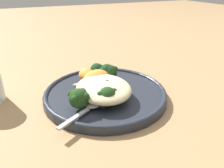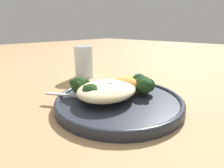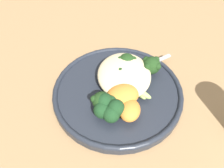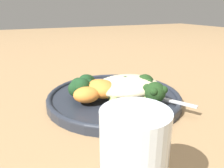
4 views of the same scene
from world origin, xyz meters
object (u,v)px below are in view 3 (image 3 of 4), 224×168
at_px(broccoli_stalk_0, 150,68).
at_px(quinoa_mound, 125,74).
at_px(broccoli_stalk_6, 110,99).
at_px(sweet_potato_chunk_0, 130,110).
at_px(plate, 118,91).
at_px(kale_tuft, 109,107).
at_px(broccoli_stalk_3, 123,77).
at_px(broccoli_stalk_4, 122,82).
at_px(broccoli_stalk_1, 134,72).
at_px(broccoli_stalk_2, 128,64).
at_px(sweet_potato_chunk_1, 123,95).
at_px(broccoli_stalk_5, 124,88).
at_px(spoon, 142,67).

bearing_deg(broccoli_stalk_0, quinoa_mound, 136.60).
height_order(broccoli_stalk_6, sweet_potato_chunk_0, broccoli_stalk_6).
bearing_deg(plate, kale_tuft, -16.22).
xyz_separation_m(broccoli_stalk_0, broccoli_stalk_3, (0.03, -0.06, -0.00)).
bearing_deg(broccoli_stalk_4, plate, 74.44).
bearing_deg(broccoli_stalk_1, broccoli_stalk_2, 31.03).
relative_size(sweet_potato_chunk_0, sweet_potato_chunk_1, 0.74).
distance_m(broccoli_stalk_4, broccoli_stalk_5, 0.02).
bearing_deg(broccoli_stalk_4, broccoli_stalk_0, -116.48).
relative_size(broccoli_stalk_1, broccoli_stalk_2, 1.00).
bearing_deg(sweet_potato_chunk_1, broccoli_stalk_3, 177.39).
bearing_deg(broccoli_stalk_4, sweet_potato_chunk_0, 135.16).
xyz_separation_m(sweet_potato_chunk_1, kale_tuft, (0.03, -0.03, 0.00)).
height_order(broccoli_stalk_1, broccoli_stalk_2, broccoli_stalk_2).
relative_size(broccoli_stalk_3, spoon, 0.72).
distance_m(broccoli_stalk_1, kale_tuft, 0.12).
relative_size(broccoli_stalk_6, sweet_potato_chunk_1, 1.74).
height_order(broccoli_stalk_0, broccoli_stalk_3, broccoli_stalk_0).
relative_size(broccoli_stalk_2, spoon, 0.98).
height_order(quinoa_mound, spoon, quinoa_mound).
bearing_deg(spoon, broccoli_stalk_6, -155.99).
xyz_separation_m(sweet_potato_chunk_1, spoon, (-0.10, 0.05, -0.01)).
height_order(broccoli_stalk_4, sweet_potato_chunk_1, sweet_potato_chunk_1).
height_order(broccoli_stalk_0, sweet_potato_chunk_0, broccoli_stalk_0).
relative_size(quinoa_mound, broccoli_stalk_6, 1.16).
height_order(broccoli_stalk_2, broccoli_stalk_5, broccoli_stalk_2).
height_order(plate, broccoli_stalk_3, broccoli_stalk_3).
relative_size(quinoa_mound, broccoli_stalk_2, 1.25).
relative_size(broccoli_stalk_3, broccoli_stalk_4, 0.79).
relative_size(broccoli_stalk_4, sweet_potato_chunk_0, 2.05).
height_order(broccoli_stalk_1, broccoli_stalk_3, broccoli_stalk_3).
height_order(sweet_potato_chunk_1, spoon, sweet_potato_chunk_1).
relative_size(broccoli_stalk_2, sweet_potato_chunk_1, 1.62).
relative_size(broccoli_stalk_4, sweet_potato_chunk_1, 1.52).
height_order(broccoli_stalk_1, broccoli_stalk_4, broccoli_stalk_4).
height_order(broccoli_stalk_3, broccoli_stalk_6, broccoli_stalk_6).
height_order(plate, spoon, spoon).
relative_size(plate, kale_tuft, 4.75).
relative_size(quinoa_mound, broccoli_stalk_5, 1.83).
bearing_deg(spoon, broccoli_stalk_3, -166.36).
bearing_deg(broccoli_stalk_6, broccoli_stalk_0, -161.78).
distance_m(plate, broccoli_stalk_5, 0.03).
height_order(sweet_potato_chunk_1, kale_tuft, kale_tuft).
bearing_deg(broccoli_stalk_1, sweet_potato_chunk_1, 155.78).
bearing_deg(kale_tuft, broccoli_stalk_5, 151.52).
xyz_separation_m(broccoli_stalk_3, broccoli_stalk_4, (0.01, -0.00, -0.00)).
relative_size(plate, sweet_potato_chunk_0, 5.60).
xyz_separation_m(broccoli_stalk_3, broccoli_stalk_5, (0.03, -0.00, -0.01)).
distance_m(plate, broccoli_stalk_1, 0.06).
distance_m(kale_tuft, spoon, 0.15).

